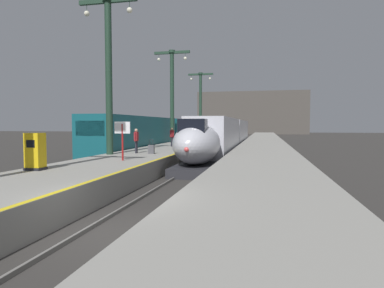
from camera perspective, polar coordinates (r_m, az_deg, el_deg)
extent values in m
plane|color=#33302D|center=(9.73, -13.63, -14.72)|extent=(260.00, 260.00, 0.00)
cube|color=gray|center=(34.13, -1.49, -0.85)|extent=(4.80, 110.00, 1.05)
cube|color=gray|center=(33.15, 12.24, -1.05)|extent=(4.80, 110.00, 1.05)
cube|color=yellow|center=(33.63, 2.28, -0.01)|extent=(0.20, 107.80, 0.01)
cube|color=slate|center=(36.25, 4.63, -1.36)|extent=(0.08, 110.00, 0.12)
cube|color=slate|center=(36.08, 6.99, -1.39)|extent=(0.08, 110.00, 0.12)
cube|color=slate|center=(38.18, -7.51, -1.14)|extent=(0.08, 110.00, 0.12)
cube|color=slate|center=(37.70, -5.36, -1.18)|extent=(0.08, 110.00, 0.12)
ellipsoid|color=silver|center=(20.64, 0.90, 0.07)|extent=(2.78, 5.90, 2.56)
cube|color=#28282D|center=(20.50, 0.73, -4.33)|extent=(2.46, 5.02, 0.55)
cube|color=black|center=(19.30, 0.12, 3.02)|extent=(1.59, 1.00, 0.90)
sphere|color=#F24C4C|center=(17.85, -0.93, -0.92)|extent=(0.28, 0.28, 0.28)
cube|color=silver|center=(29.27, 4.30, 1.49)|extent=(2.90, 14.00, 3.05)
cube|color=black|center=(29.49, 1.57, 2.58)|extent=(0.04, 11.90, 0.80)
cube|color=black|center=(29.09, 7.08, 2.55)|extent=(0.04, 11.90, 0.80)
cube|color=silver|center=(29.33, 4.29, -1.00)|extent=(2.92, 13.30, 0.24)
cube|color=black|center=(24.97, 2.85, -2.95)|extent=(2.03, 2.20, 0.56)
cube|color=black|center=(33.80, 5.35, -1.32)|extent=(2.03, 2.20, 0.56)
cube|color=silver|center=(45.76, 7.21, 2.12)|extent=(2.90, 18.00, 3.05)
cube|color=black|center=(45.90, 5.45, 2.82)|extent=(0.04, 15.84, 0.80)
cube|color=black|center=(45.64, 9.00, 2.79)|extent=(0.04, 15.84, 0.80)
cube|color=black|center=(39.75, 6.41, -0.64)|extent=(2.03, 2.20, 0.56)
cube|color=black|center=(51.92, 7.80, 0.27)|extent=(2.03, 2.20, 0.56)
cube|color=#145660|center=(32.90, -9.41, 1.78)|extent=(2.85, 18.00, 3.30)
cube|color=black|center=(24.80, -17.12, 2.59)|extent=(2.28, 0.08, 1.10)
cube|color=black|center=(33.44, -11.64, 2.64)|extent=(0.04, 15.30, 0.90)
cube|color=black|center=(32.40, -7.12, 2.66)|extent=(0.04, 15.30, 0.90)
cube|color=black|center=(27.76, -13.78, -2.45)|extent=(2.00, 2.00, 0.52)
cube|color=black|center=(38.40, -6.20, -0.80)|extent=(2.00, 2.00, 0.52)
cube|color=#145660|center=(50.65, -1.59, 2.34)|extent=(2.85, 18.00, 3.30)
cylinder|color=#1E3828|center=(22.73, -14.13, 11.17)|extent=(0.44, 0.44, 10.20)
cube|color=#1E3828|center=(23.90, -14.31, 22.77)|extent=(4.00, 0.24, 0.28)
cylinder|color=#1E3828|center=(24.45, -17.67, 21.39)|extent=(0.03, 0.03, 0.60)
sphere|color=#EFEACC|center=(24.34, -17.65, 20.61)|extent=(0.36, 0.36, 0.36)
cylinder|color=#1E3828|center=(23.19, -10.70, 22.51)|extent=(0.03, 0.03, 0.60)
sphere|color=#EFEACC|center=(23.08, -10.69, 21.69)|extent=(0.36, 0.36, 0.36)
cylinder|color=#1E3828|center=(36.89, -3.45, 8.13)|extent=(0.44, 0.44, 10.11)
cylinder|color=#1E3828|center=(37.62, -3.48, 15.59)|extent=(0.68, 0.68, 0.30)
cube|color=#1E3828|center=(37.60, -3.48, 15.45)|extent=(4.00, 0.24, 0.28)
cylinder|color=#1E3828|center=(37.96, -5.73, 14.78)|extent=(0.03, 0.03, 0.60)
sphere|color=#EFEACC|center=(37.89, -5.73, 14.26)|extent=(0.36, 0.36, 0.36)
cylinder|color=#1E3828|center=(37.16, -1.17, 15.05)|extent=(0.03, 0.03, 0.60)
sphere|color=#EFEACC|center=(37.09, -1.17, 14.52)|extent=(0.36, 0.36, 0.36)
cylinder|color=#1E3828|center=(53.06, 1.47, 6.71)|extent=(0.44, 0.44, 10.21)
cylinder|color=#1E3828|center=(53.58, 1.48, 12.01)|extent=(0.68, 0.68, 0.30)
cube|color=#1E3828|center=(53.57, 1.48, 11.91)|extent=(4.00, 0.24, 0.28)
cylinder|color=#1E3828|center=(53.81, -0.12, 11.49)|extent=(0.03, 0.03, 0.60)
sphere|color=#EFEACC|center=(53.77, -0.12, 11.12)|extent=(0.36, 0.36, 0.36)
cylinder|color=#1E3828|center=(53.25, 3.10, 11.57)|extent=(0.03, 0.03, 0.60)
sphere|color=#EFEACC|center=(53.21, 3.10, 11.20)|extent=(0.36, 0.36, 0.36)
cylinder|color=#23232D|center=(23.06, -9.63, -0.53)|extent=(0.13, 0.13, 0.85)
cylinder|color=#23232D|center=(23.22, -9.50, -0.50)|extent=(0.13, 0.13, 0.85)
cube|color=maroon|center=(23.11, -9.58, 1.31)|extent=(0.24, 0.39, 0.62)
cylinder|color=maroon|center=(22.88, -9.77, 1.16)|extent=(0.09, 0.09, 0.58)
cylinder|color=maroon|center=(23.34, -9.39, 1.21)|extent=(0.09, 0.09, 0.58)
sphere|color=tan|center=(23.10, -9.59, 2.35)|extent=(0.22, 0.22, 0.22)
cylinder|color=#23232D|center=(29.99, -3.56, 0.39)|extent=(0.13, 0.13, 0.85)
cylinder|color=#23232D|center=(29.85, -3.37, 0.38)|extent=(0.13, 0.13, 0.85)
cube|color=maroon|center=(29.89, -3.47, 1.79)|extent=(0.43, 0.41, 0.62)
cylinder|color=maroon|center=(30.09, -3.73, 1.70)|extent=(0.09, 0.09, 0.58)
cylinder|color=maroon|center=(29.70, -3.20, 1.68)|extent=(0.09, 0.09, 0.58)
sphere|color=tan|center=(29.89, -3.47, 2.59)|extent=(0.22, 0.22, 0.22)
cube|color=#4C4C51|center=(22.47, -7.01, -0.92)|extent=(0.40, 0.22, 0.60)
cylinder|color=#262628|center=(22.48, -7.26, 0.30)|extent=(0.02, 0.02, 0.36)
cylinder|color=#262628|center=(22.41, -6.78, 0.30)|extent=(0.02, 0.02, 0.36)
cube|color=#262628|center=(22.44, -7.02, 0.78)|extent=(0.22, 0.03, 0.02)
cube|color=yellow|center=(15.77, -25.38, -1.18)|extent=(0.70, 0.56, 1.60)
cube|color=black|center=(15.52, -26.06, 0.03)|extent=(0.40, 0.02, 0.32)
cube|color=black|center=(15.84, -25.32, -3.85)|extent=(0.76, 0.62, 0.12)
cylinder|color=maroon|center=(18.47, -11.87, 0.30)|extent=(0.10, 0.10, 2.00)
cube|color=white|center=(18.44, -11.90, 2.78)|extent=(0.90, 0.06, 0.64)
cube|color=#4C4742|center=(110.45, 10.25, 5.32)|extent=(36.00, 2.00, 14.00)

